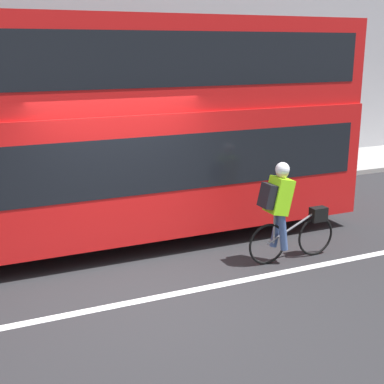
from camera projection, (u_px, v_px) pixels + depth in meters
The scene contains 5 objects.
ground_plane at pixel (147, 293), 7.18m from camera, with size 80.00×80.00×0.00m, color #232326.
road_center_line at pixel (151, 298), 7.03m from camera, with size 50.00×0.14×0.01m, color silver.
sidewalk_curb at pixel (65, 191), 12.02m from camera, with size 60.00×2.54×0.12m.
bus at pixel (21, 125), 8.18m from camera, with size 11.14×2.46×3.67m.
cyclist_on_bike at pixel (284, 209), 8.04m from camera, with size 1.53×0.32×1.57m.
Camera 1 is at (-2.13, -6.24, 3.21)m, focal length 50.00 mm.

